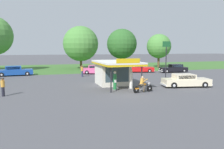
{
  "coord_description": "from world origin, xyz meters",
  "views": [
    {
      "loc": [
        -7.09,
        -18.68,
        4.15
      ],
      "look_at": [
        -0.1,
        3.76,
        1.4
      ],
      "focal_mm": 34.87,
      "sensor_mm": 36.0,
      "label": 1
    }
  ],
  "objects_px": {
    "parked_car_back_row_centre_right": "(14,71)",
    "parked_car_second_row_spare": "(138,69)",
    "featured_classic_sedan": "(186,81)",
    "parked_car_back_row_right": "(97,70)",
    "gas_pump_offside": "(131,80)",
    "bystander_chatting_near_pumps": "(82,71)",
    "motorcycle_with_rider": "(143,86)",
    "roadside_pole_sign": "(166,54)",
    "gas_pump_nearside": "(115,82)",
    "parked_car_back_row_far_right": "(174,69)",
    "bystander_standing_back_lot": "(3,86)"
  },
  "relations": [
    {
      "from": "gas_pump_nearside",
      "to": "bystander_standing_back_lot",
      "type": "distance_m",
      "value": 10.31
    },
    {
      "from": "gas_pump_nearside",
      "to": "parked_car_back_row_centre_right",
      "type": "height_order",
      "value": "gas_pump_nearside"
    },
    {
      "from": "gas_pump_offside",
      "to": "parked_car_back_row_far_right",
      "type": "bearing_deg",
      "value": 44.03
    },
    {
      "from": "gas_pump_offside",
      "to": "featured_classic_sedan",
      "type": "bearing_deg",
      "value": -2.77
    },
    {
      "from": "bystander_standing_back_lot",
      "to": "gas_pump_nearside",
      "type": "bearing_deg",
      "value": -1.46
    },
    {
      "from": "gas_pump_nearside",
      "to": "parked_car_second_row_spare",
      "type": "bearing_deg",
      "value": 58.24
    },
    {
      "from": "featured_classic_sedan",
      "to": "bystander_chatting_near_pumps",
      "type": "relative_size",
      "value": 3.15
    },
    {
      "from": "featured_classic_sedan",
      "to": "bystander_chatting_near_pumps",
      "type": "bearing_deg",
      "value": 128.29
    },
    {
      "from": "parked_car_back_row_far_right",
      "to": "roadside_pole_sign",
      "type": "bearing_deg",
      "value": -128.32
    },
    {
      "from": "featured_classic_sedan",
      "to": "roadside_pole_sign",
      "type": "bearing_deg",
      "value": 86.34
    },
    {
      "from": "bystander_chatting_near_pumps",
      "to": "featured_classic_sedan",
      "type": "bearing_deg",
      "value": -51.71
    },
    {
      "from": "gas_pump_nearside",
      "to": "featured_classic_sedan",
      "type": "bearing_deg",
      "value": -2.18
    },
    {
      "from": "bystander_chatting_near_pumps",
      "to": "roadside_pole_sign",
      "type": "distance_m",
      "value": 12.51
    },
    {
      "from": "gas_pump_offside",
      "to": "bystander_chatting_near_pumps",
      "type": "distance_m",
      "value": 12.12
    },
    {
      "from": "parked_car_back_row_centre_right",
      "to": "parked_car_back_row_far_right",
      "type": "bearing_deg",
      "value": -6.42
    },
    {
      "from": "parked_car_back_row_centre_right",
      "to": "parked_car_second_row_spare",
      "type": "distance_m",
      "value": 20.76
    },
    {
      "from": "motorcycle_with_rider",
      "to": "parked_car_back_row_far_right",
      "type": "xyz_separation_m",
      "value": [
        13.29,
        15.12,
        0.02
      ]
    },
    {
      "from": "motorcycle_with_rider",
      "to": "parked_car_back_row_far_right",
      "type": "bearing_deg",
      "value": 48.67
    },
    {
      "from": "gas_pump_offside",
      "to": "motorcycle_with_rider",
      "type": "height_order",
      "value": "gas_pump_offside"
    },
    {
      "from": "motorcycle_with_rider",
      "to": "gas_pump_offside",
      "type": "bearing_deg",
      "value": 104.52
    },
    {
      "from": "parked_car_back_row_right",
      "to": "bystander_standing_back_lot",
      "type": "distance_m",
      "value": 19.04
    },
    {
      "from": "bystander_chatting_near_pumps",
      "to": "roadside_pole_sign",
      "type": "xyz_separation_m",
      "value": [
        9.79,
        -7.36,
        2.56
      ]
    },
    {
      "from": "gas_pump_nearside",
      "to": "parked_car_back_row_centre_right",
      "type": "relative_size",
      "value": 0.34
    },
    {
      "from": "bystander_standing_back_lot",
      "to": "featured_classic_sedan",
      "type": "bearing_deg",
      "value": -1.77
    },
    {
      "from": "parked_car_back_row_centre_right",
      "to": "bystander_standing_back_lot",
      "type": "height_order",
      "value": "bystander_standing_back_lot"
    },
    {
      "from": "bystander_standing_back_lot",
      "to": "parked_car_back_row_far_right",
      "type": "bearing_deg",
      "value": 26.81
    },
    {
      "from": "featured_classic_sedan",
      "to": "parked_car_back_row_right",
      "type": "relative_size",
      "value": 1.04
    },
    {
      "from": "roadside_pole_sign",
      "to": "parked_car_second_row_spare",
      "type": "bearing_deg",
      "value": 84.68
    },
    {
      "from": "motorcycle_with_rider",
      "to": "featured_classic_sedan",
      "type": "relative_size",
      "value": 0.4
    },
    {
      "from": "motorcycle_with_rider",
      "to": "parked_car_second_row_spare",
      "type": "distance_m",
      "value": 18.54
    },
    {
      "from": "parked_car_back_row_far_right",
      "to": "roadside_pole_sign",
      "type": "relative_size",
      "value": 1.01
    },
    {
      "from": "gas_pump_nearside",
      "to": "roadside_pole_sign",
      "type": "distance_m",
      "value": 9.84
    },
    {
      "from": "parked_car_back_row_right",
      "to": "parked_car_back_row_centre_right",
      "type": "bearing_deg",
      "value": 174.52
    },
    {
      "from": "motorcycle_with_rider",
      "to": "bystander_chatting_near_pumps",
      "type": "height_order",
      "value": "bystander_chatting_near_pumps"
    },
    {
      "from": "motorcycle_with_rider",
      "to": "parked_car_back_row_centre_right",
      "type": "bearing_deg",
      "value": 126.67
    },
    {
      "from": "bystander_chatting_near_pumps",
      "to": "roadside_pole_sign",
      "type": "bearing_deg",
      "value": -36.94
    },
    {
      "from": "roadside_pole_sign",
      "to": "bystander_chatting_near_pumps",
      "type": "bearing_deg",
      "value": 143.06
    },
    {
      "from": "motorcycle_with_rider",
      "to": "roadside_pole_sign",
      "type": "relative_size",
      "value": 0.43
    },
    {
      "from": "parked_car_back_row_centre_right",
      "to": "parked_car_second_row_spare",
      "type": "bearing_deg",
      "value": -2.93
    },
    {
      "from": "gas_pump_nearside",
      "to": "parked_car_back_row_far_right",
      "type": "bearing_deg",
      "value": 40.62
    },
    {
      "from": "parked_car_back_row_centre_right",
      "to": "parked_car_second_row_spare",
      "type": "height_order",
      "value": "parked_car_back_row_centre_right"
    },
    {
      "from": "gas_pump_nearside",
      "to": "bystander_chatting_near_pumps",
      "type": "relative_size",
      "value": 1.11
    },
    {
      "from": "parked_car_back_row_right",
      "to": "roadside_pole_sign",
      "type": "height_order",
      "value": "roadside_pole_sign"
    },
    {
      "from": "motorcycle_with_rider",
      "to": "roadside_pole_sign",
      "type": "height_order",
      "value": "roadside_pole_sign"
    },
    {
      "from": "parked_car_back_row_right",
      "to": "parked_car_back_row_far_right",
      "type": "height_order",
      "value": "parked_car_back_row_right"
    },
    {
      "from": "gas_pump_offside",
      "to": "parked_car_back_row_centre_right",
      "type": "distance_m",
      "value": 20.89
    },
    {
      "from": "gas_pump_nearside",
      "to": "featured_classic_sedan",
      "type": "xyz_separation_m",
      "value": [
        8.13,
        -0.31,
        -0.23
      ]
    },
    {
      "from": "gas_pump_offside",
      "to": "motorcycle_with_rider",
      "type": "xyz_separation_m",
      "value": [
        0.47,
        -1.81,
        -0.29
      ]
    },
    {
      "from": "bystander_chatting_near_pumps",
      "to": "parked_car_back_row_centre_right",
      "type": "bearing_deg",
      "value": 155.09
    },
    {
      "from": "gas_pump_offside",
      "to": "bystander_chatting_near_pumps",
      "type": "height_order",
      "value": "gas_pump_offside"
    }
  ]
}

